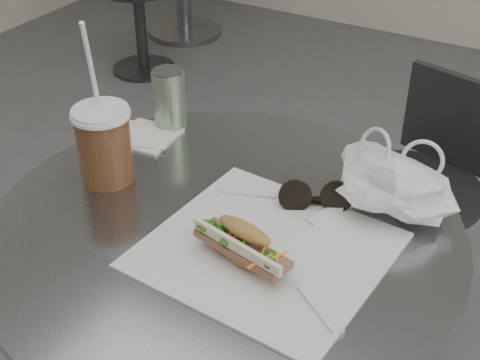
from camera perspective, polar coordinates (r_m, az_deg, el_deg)
The scene contains 10 objects.
cafe_table at distance 1.25m, azimuth -1.16°, elevation -13.75°, with size 0.76×0.76×0.74m.
chair_far at distance 1.84m, azimuth 14.55°, elevation -3.42°, with size 0.37×0.39×0.68m.
bg_chair at distance 3.26m, azimuth -8.90°, elevation 13.72°, with size 0.34×0.36×0.65m.
sandwich_paper at distance 1.01m, azimuth 2.25°, elevation -5.96°, with size 0.34×0.32×0.00m, color white.
banh_mi at distance 0.96m, azimuth 0.26°, elevation -5.54°, with size 0.20×0.11×0.06m.
iced_coffee at distance 1.15m, azimuth -11.52°, elevation 3.09°, with size 0.10×0.10×0.29m.
sunglasses at distance 1.09m, azimuth 6.48°, elevation -1.54°, with size 0.12×0.08×0.05m.
plastic_bag at distance 1.09m, azimuth 12.71°, elevation -0.50°, with size 0.19×0.15×0.09m, color white, non-canonical shape.
napkin_stack at distance 1.30m, azimuth -7.99°, elevation 3.75°, with size 0.13×0.13×0.01m.
drink_can at distance 1.30m, azimuth -6.06°, elevation 6.87°, with size 0.06×0.06×0.12m.
Camera 1 is at (0.44, -0.52, 1.38)m, focal length 50.00 mm.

